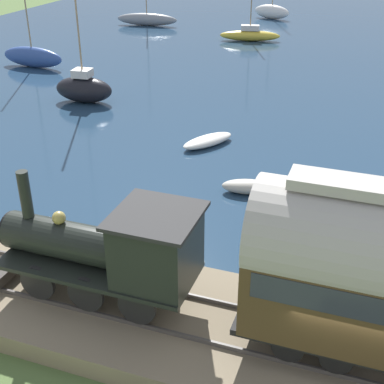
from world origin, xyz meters
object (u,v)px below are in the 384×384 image
object	(u,v)px
sailboat_blue	(33,56)
steam_locomotive	(114,247)
rowboat_near_shore	(248,187)
sailboat_gray	(147,19)
sailboat_black	(84,88)
sailboat_white	(272,11)
rowboat_mid_harbor	(208,141)
sailboat_yellow	(250,35)

from	to	relation	value
sailboat_blue	steam_locomotive	bearing A→B (deg)	-138.61
rowboat_near_shore	steam_locomotive	bearing A→B (deg)	156.31
sailboat_blue	sailboat_gray	xyz separation A→B (m)	(17.34, -1.25, -0.13)
steam_locomotive	sailboat_black	bearing A→B (deg)	32.52
sailboat_gray	sailboat_white	bearing A→B (deg)	-60.58
sailboat_gray	rowboat_mid_harbor	size ratio (longest dim) A/B	3.18
sailboat_white	rowboat_mid_harbor	distance (m)	35.12
sailboat_white	sailboat_yellow	size ratio (longest dim) A/B	1.27
sailboat_black	rowboat_mid_harbor	world-z (taller)	sailboat_black
steam_locomotive	rowboat_near_shore	world-z (taller)	steam_locomotive
steam_locomotive	sailboat_gray	world-z (taller)	sailboat_gray
rowboat_mid_harbor	sailboat_black	bearing A→B (deg)	8.21
sailboat_gray	sailboat_yellow	bearing A→B (deg)	-114.00
sailboat_white	sailboat_black	world-z (taller)	sailboat_black
sailboat_yellow	sailboat_blue	size ratio (longest dim) A/B	0.69
sailboat_yellow	sailboat_gray	distance (m)	11.79
sailboat_white	sailboat_blue	distance (m)	27.92
sailboat_white	rowboat_near_shore	bearing A→B (deg)	-152.26
sailboat_yellow	rowboat_mid_harbor	size ratio (longest dim) A/B	2.12
sailboat_yellow	sailboat_white	bearing A→B (deg)	-10.28
sailboat_gray	sailboat_black	bearing A→B (deg)	-171.71
sailboat_gray	steam_locomotive	bearing A→B (deg)	-163.94
sailboat_yellow	rowboat_mid_harbor	xyz separation A→B (m)	(-23.48, -3.86, -0.30)
rowboat_mid_harbor	sailboat_gray	bearing A→B (deg)	-29.16
sailboat_yellow	steam_locomotive	bearing A→B (deg)	175.59
sailboat_yellow	rowboat_near_shore	size ratio (longest dim) A/B	2.82
sailboat_blue	rowboat_near_shore	world-z (taller)	sailboat_blue
steam_locomotive	sailboat_yellow	bearing A→B (deg)	8.54
sailboat_yellow	rowboat_near_shore	xyz separation A→B (m)	(-27.63, -6.92, -0.25)
steam_locomotive	sailboat_black	world-z (taller)	sailboat_black
sailboat_gray	sailboat_black	xyz separation A→B (m)	(-23.14, -6.25, 0.20)
steam_locomotive	sailboat_blue	size ratio (longest dim) A/B	0.64
rowboat_mid_harbor	rowboat_near_shore	bearing A→B (deg)	157.94
rowboat_mid_harbor	sailboat_blue	bearing A→B (deg)	1.10
sailboat_yellow	sailboat_gray	xyz separation A→B (m)	(3.48, 11.27, 0.11)
sailboat_white	sailboat_gray	xyz separation A→B (m)	(-7.87, 10.74, -0.11)
sailboat_black	rowboat_near_shore	world-z (taller)	sailboat_black
steam_locomotive	rowboat_near_shore	bearing A→B (deg)	-10.31
sailboat_white	sailboat_black	bearing A→B (deg)	-171.31
sailboat_gray	rowboat_near_shore	size ratio (longest dim) A/B	4.22
sailboat_blue	sailboat_gray	size ratio (longest dim) A/B	0.97
sailboat_yellow	sailboat_black	xyz separation A→B (m)	(-19.65, 5.02, 0.31)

